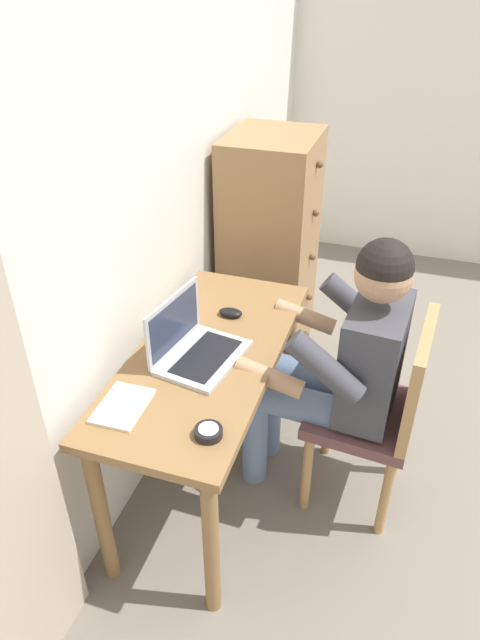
# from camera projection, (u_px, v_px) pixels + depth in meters

# --- Properties ---
(wall_back) EXTENTS (4.80, 0.05, 2.50)m
(wall_back) POSITION_uv_depth(u_px,v_px,m) (163.00, 172.00, 2.27)
(wall_back) COLOR silver
(wall_back) RESTS_ON ground_plane
(desk) EXTENTS (1.18, 0.53, 0.73)m
(desk) POSITION_uv_depth(u_px,v_px,m) (208.00, 376.00, 2.20)
(desk) COLOR olive
(desk) RESTS_ON ground_plane
(dresser) EXTENTS (0.53, 0.48, 1.25)m
(dresser) POSITION_uv_depth(u_px,v_px,m) (270.00, 251.00, 3.07)
(dresser) COLOR #9E754C
(dresser) RESTS_ON ground_plane
(chair) EXTENTS (0.45, 0.43, 0.89)m
(chair) POSITION_uv_depth(u_px,v_px,m) (381.00, 408.00, 2.21)
(chair) COLOR brown
(chair) RESTS_ON ground_plane
(person_seated) EXTENTS (0.56, 0.61, 1.21)m
(person_seated) POSITION_uv_depth(u_px,v_px,m) (339.00, 360.00, 2.16)
(person_seated) COLOR #6B84AD
(person_seated) RESTS_ON ground_plane
(laptop) EXTENTS (0.38, 0.30, 0.24)m
(laptop) POSITION_uv_depth(u_px,v_px,m) (193.00, 345.00, 2.08)
(laptop) COLOR #B7BABF
(laptop) RESTS_ON desk
(computer_mouse) EXTENTS (0.06, 0.10, 0.03)m
(computer_mouse) POSITION_uv_depth(u_px,v_px,m) (230.00, 313.00, 2.34)
(computer_mouse) COLOR black
(computer_mouse) RESTS_ON desk
(desk_clock) EXTENTS (0.09, 0.09, 0.03)m
(desk_clock) POSITION_uv_depth(u_px,v_px,m) (209.00, 432.00, 1.76)
(desk_clock) COLOR black
(desk_clock) RESTS_ON desk
(notebook_pad) EXTENTS (0.21, 0.15, 0.01)m
(notebook_pad) POSITION_uv_depth(u_px,v_px,m) (123.00, 406.00, 1.87)
(notebook_pad) COLOR silver
(notebook_pad) RESTS_ON desk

